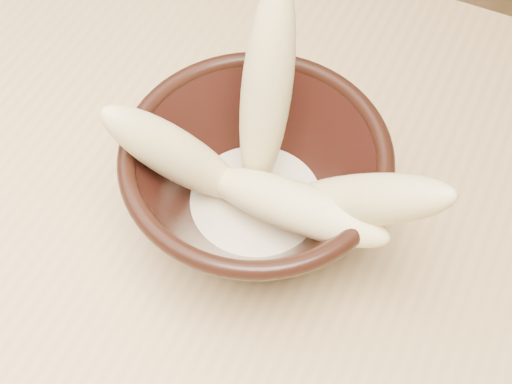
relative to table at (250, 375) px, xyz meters
The scene contains 7 objects.
table is the anchor object (origin of this frame).
bowl 0.16m from the table, 112.12° to the left, with size 0.19×0.19×0.10m.
milk_puddle 0.14m from the table, 112.12° to the left, with size 0.10×0.10×0.01m, color beige.
banana_upright 0.23m from the table, 109.79° to the left, with size 0.03×0.03×0.17m, color #D6C87E.
banana_left 0.20m from the table, 142.59° to the left, with size 0.03×0.03×0.13m, color #D6C87E.
banana_right 0.19m from the table, 63.20° to the left, with size 0.03×0.03×0.16m, color #D6C87E.
banana_across 0.17m from the table, 90.59° to the left, with size 0.03×0.03×0.15m, color #D6C87E.
Camera 1 is at (0.09, -0.17, 1.23)m, focal length 50.00 mm.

